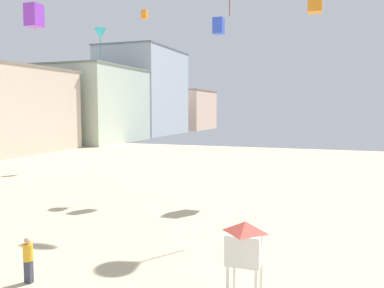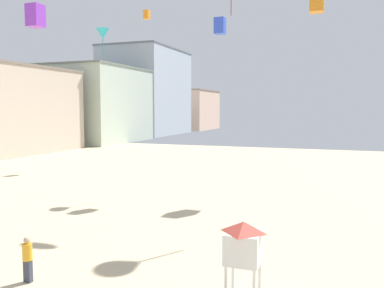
% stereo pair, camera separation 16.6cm
% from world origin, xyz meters
% --- Properties ---
extents(boardwalk_hotel_far, '(16.31, 19.12, 13.68)m').
position_xyz_m(boardwalk_hotel_far, '(-31.64, 60.98, 6.84)').
color(boardwalk_hotel_far, '#B7C6B2').
rests_on(boardwalk_hotel_far, ground).
extents(boardwalk_hotel_distant, '(14.81, 22.33, 20.02)m').
position_xyz_m(boardwalk_hotel_distant, '(-31.64, 83.60, 10.01)').
color(boardwalk_hotel_distant, '#ADB7C1').
rests_on(boardwalk_hotel_distant, ground).
extents(boardwalk_hotel_furthest, '(16.63, 19.33, 11.40)m').
position_xyz_m(boardwalk_hotel_furthest, '(-31.64, 107.94, 5.70)').
color(boardwalk_hotel_furthest, beige).
rests_on(boardwalk_hotel_furthest, ground).
extents(kite_flyer, '(0.34, 0.34, 1.64)m').
position_xyz_m(kite_flyer, '(1.72, 7.80, 0.92)').
color(kite_flyer, '#383D4C').
rests_on(kite_flyer, ground).
extents(lifeguard_stand, '(1.10, 1.10, 2.55)m').
position_xyz_m(lifeguard_stand, '(9.14, 9.22, 1.84)').
color(lifeguard_stand, white).
rests_on(lifeguard_stand, ground).
extents(kite_orange_box, '(0.60, 0.60, 0.94)m').
position_xyz_m(kite_orange_box, '(-8.41, 37.59, 16.40)').
color(kite_orange_box, orange).
extents(kite_purple_box, '(0.85, 0.85, 1.34)m').
position_xyz_m(kite_purple_box, '(-5.59, 16.98, 11.73)').
color(kite_purple_box, purple).
extents(kite_blue_box, '(0.74, 0.74, 1.17)m').
position_xyz_m(kite_blue_box, '(3.41, 25.86, 12.16)').
color(kite_blue_box, blue).
extents(kite_cyan_delta, '(1.44, 1.44, 3.27)m').
position_xyz_m(kite_cyan_delta, '(-13.72, 37.07, 14.58)').
color(kite_cyan_delta, '#2DB7CC').
extents(kite_orange_box_2, '(1.01, 1.01, 1.59)m').
position_xyz_m(kite_orange_box_2, '(10.01, 28.86, 14.06)').
color(kite_orange_box_2, orange).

